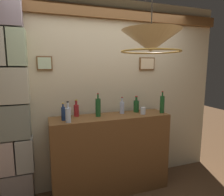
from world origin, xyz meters
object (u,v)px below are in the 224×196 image
object	(u,v)px
liquor_bottle_rum	(162,104)
liquor_bottle_rye	(122,107)
liquor_bottle_brandy	(76,110)
pendant_lamp	(151,42)
liquor_bottle_vodka	(63,113)
liquor_bottle_vermouth	(68,115)
glass_tumbler_rocks	(143,111)
liquor_bottle_whiskey	(136,106)
liquor_bottle_amaro	(98,107)

from	to	relation	value
liquor_bottle_rum	liquor_bottle_rye	distance (m)	0.58
liquor_bottle_brandy	pendant_lamp	distance (m)	1.32
liquor_bottle_vodka	liquor_bottle_rum	distance (m)	1.37
liquor_bottle_brandy	pendant_lamp	size ratio (longest dim) A/B	0.39
liquor_bottle_vermouth	glass_tumbler_rocks	distance (m)	1.03
liquor_bottle_vermouth	liquor_bottle_rye	world-z (taller)	liquor_bottle_vermouth
liquor_bottle_rye	glass_tumbler_rocks	world-z (taller)	liquor_bottle_rye
liquor_bottle_rye	pendant_lamp	world-z (taller)	pendant_lamp
pendant_lamp	glass_tumbler_rocks	bearing A→B (deg)	65.87
liquor_bottle_brandy	liquor_bottle_rye	size ratio (longest dim) A/B	0.96
liquor_bottle_vermouth	liquor_bottle_whiskey	bearing A→B (deg)	12.69
liquor_bottle_rye	pendant_lamp	distance (m)	1.15
liquor_bottle_rum	liquor_bottle_whiskey	size ratio (longest dim) A/B	1.33
liquor_bottle_rum	liquor_bottle_rye	world-z (taller)	liquor_bottle_rum
liquor_bottle_whiskey	liquor_bottle_rye	xyz separation A→B (m)	(-0.23, -0.02, -0.00)
liquor_bottle_rum	liquor_bottle_vermouth	bearing A→B (deg)	-177.56
liquor_bottle_amaro	glass_tumbler_rocks	size ratio (longest dim) A/B	3.29
liquor_bottle_vermouth	liquor_bottle_rye	size ratio (longest dim) A/B	1.09
liquor_bottle_whiskey	pendant_lamp	bearing A→B (deg)	-108.34
liquor_bottle_amaro	pendant_lamp	size ratio (longest dim) A/B	0.54
liquor_bottle_whiskey	liquor_bottle_amaro	bearing A→B (deg)	-173.30
glass_tumbler_rocks	pendant_lamp	bearing A→B (deg)	-114.13
liquor_bottle_whiskey	pendant_lamp	xyz separation A→B (m)	(-0.28, -0.85, 0.79)
liquor_bottle_whiskey	liquor_bottle_vermouth	bearing A→B (deg)	-167.31
liquor_bottle_brandy	liquor_bottle_vodka	xyz separation A→B (m)	(-0.18, -0.15, 0.00)
liquor_bottle_whiskey	glass_tumbler_rocks	xyz separation A→B (m)	(0.03, -0.15, -0.04)
liquor_bottle_rum	liquor_bottle_rye	bearing A→B (deg)	164.61
glass_tumbler_rocks	liquor_bottle_rye	bearing A→B (deg)	153.18
liquor_bottle_amaro	liquor_bottle_rye	world-z (taller)	liquor_bottle_amaro
glass_tumbler_rocks	liquor_bottle_rum	bearing A→B (deg)	-3.91
liquor_bottle_amaro	liquor_bottle_rye	xyz separation A→B (m)	(0.36, 0.05, -0.04)
liquor_bottle_vermouth	liquor_bottle_whiskey	xyz separation A→B (m)	(1.00, 0.22, -0.00)
liquor_bottle_amaro	liquor_bottle_rum	size ratio (longest dim) A/B	1.00
liquor_bottle_brandy	liquor_bottle_vodka	size ratio (longest dim) A/B	1.02
glass_tumbler_rocks	pendant_lamp	size ratio (longest dim) A/B	0.17
liquor_bottle_rum	pendant_lamp	bearing A→B (deg)	-131.71
liquor_bottle_vermouth	liquor_bottle_rye	bearing A→B (deg)	15.17
liquor_bottle_whiskey	pendant_lamp	world-z (taller)	pendant_lamp
liquor_bottle_vodka	pendant_lamp	world-z (taller)	pendant_lamp
glass_tumbler_rocks	pendant_lamp	xyz separation A→B (m)	(-0.31, -0.70, 0.84)
liquor_bottle_brandy	liquor_bottle_whiskey	size ratio (longest dim) A/B	0.96
liquor_bottle_rum	liquor_bottle_whiskey	world-z (taller)	liquor_bottle_rum
liquor_bottle_amaro	liquor_bottle_vermouth	distance (m)	0.44
liquor_bottle_whiskey	liquor_bottle_rye	world-z (taller)	same
liquor_bottle_amaro	glass_tumbler_rocks	world-z (taller)	liquor_bottle_amaro
liquor_bottle_amaro	liquor_bottle_brandy	xyz separation A→B (m)	(-0.27, 0.10, -0.04)
liquor_bottle_vodka	pendant_lamp	size ratio (longest dim) A/B	0.38
liquor_bottle_brandy	pendant_lamp	world-z (taller)	pendant_lamp
pendant_lamp	liquor_bottle_rum	bearing A→B (deg)	48.29
liquor_bottle_amaro	liquor_bottle_vodka	bearing A→B (deg)	-174.29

